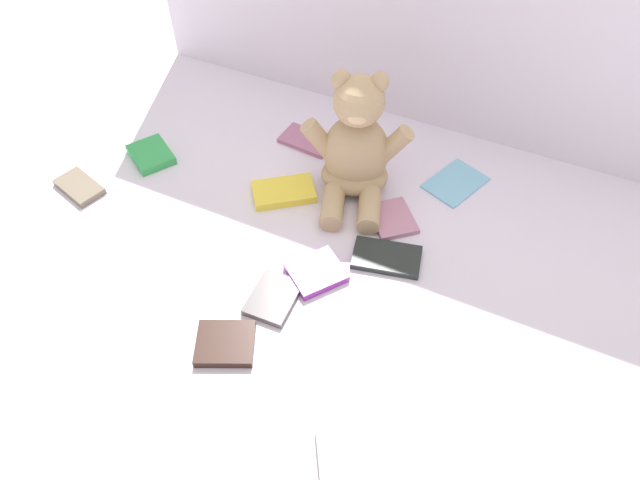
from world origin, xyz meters
name	(u,v)px	position (x,y,z in m)	size (l,w,h in m)	color
ground_plane	(347,240)	(0.00, 0.00, 0.00)	(3.20, 3.20, 0.00)	silver
teddy_bear	(356,150)	(-0.05, 0.16, 0.11)	(0.24, 0.25, 0.29)	tan
book_case_0	(273,298)	(-0.07, -0.20, 0.01)	(0.08, 0.11, 0.01)	#534C4E
book_case_1	(387,257)	(0.09, -0.01, 0.01)	(0.08, 0.14, 0.01)	#212624
book_case_2	(151,155)	(-0.53, 0.04, 0.01)	(0.09, 0.11, 0.02)	green
book_case_3	(307,140)	(-0.22, 0.25, 0.01)	(0.08, 0.13, 0.01)	#A76387
book_case_4	(225,343)	(-0.10, -0.33, 0.01)	(0.09, 0.11, 0.02)	black
book_case_5	(284,192)	(-0.18, 0.07, 0.01)	(0.08, 0.14, 0.02)	yellow
book_case_6	(79,187)	(-0.62, -0.12, 0.01)	(0.07, 0.11, 0.02)	#675A4B
book_case_7	(456,182)	(0.16, 0.27, 0.00)	(0.10, 0.14, 0.01)	#77BADB
book_case_8	(316,273)	(-0.02, -0.11, 0.01)	(0.09, 0.10, 0.02)	purple
book_case_9	(348,459)	(0.19, -0.43, 0.01)	(0.10, 0.10, 0.02)	#929C91
book_case_10	(392,219)	(0.07, 0.09, 0.01)	(0.09, 0.10, 0.01)	#B37794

